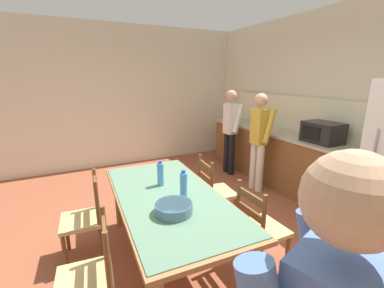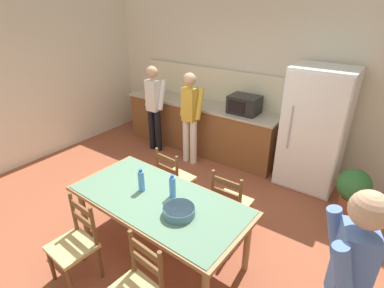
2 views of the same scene
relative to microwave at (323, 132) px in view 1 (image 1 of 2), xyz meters
The scene contains 16 objects.
ground_plane 2.46m from the microwave, 87.62° to the right, with size 8.32×8.32×0.00m, color brown.
wall_back 0.59m from the microwave, 78.52° to the left, with size 6.52×0.12×2.90m, color beige.
wall_left 3.88m from the microwave, 145.13° to the right, with size 0.12×5.20×2.90m, color beige.
kitchen_counter 1.10m from the microwave, behind, with size 3.10×0.66×0.94m.
counter_splashback 0.98m from the microwave, 159.82° to the left, with size 3.06×0.03×0.60m, color beige.
microwave is the anchor object (origin of this frame).
dining_table 2.54m from the microwave, 84.20° to the right, with size 2.03×1.04×0.76m.
bottle_near_centre 2.50m from the microwave, 89.88° to the right, with size 0.07×0.07×0.27m.
bottle_off_centre 2.42m from the microwave, 81.46° to the right, with size 0.07×0.07×0.27m.
serving_bowl 2.67m from the microwave, 76.96° to the right, with size 0.32×0.32×0.09m.
chair_side_near_left 3.32m from the microwave, 93.95° to the right, with size 0.45×0.43×0.91m.
chair_side_far_left 1.83m from the microwave, 95.47° to the right, with size 0.45×0.44×0.91m.
chair_side_near_right 3.42m from the microwave, 78.46° to the right, with size 0.46×0.44×0.91m.
chair_side_far_right 2.00m from the microwave, 67.19° to the right, with size 0.42×0.40×0.91m.
person_at_sink 1.68m from the microwave, 162.60° to the right, with size 0.41×0.28×1.63m.
person_at_counter 0.93m from the microwave, 145.38° to the right, with size 0.41×0.28×1.62m.
Camera 1 is at (2.31, -1.10, 1.88)m, focal length 24.00 mm.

